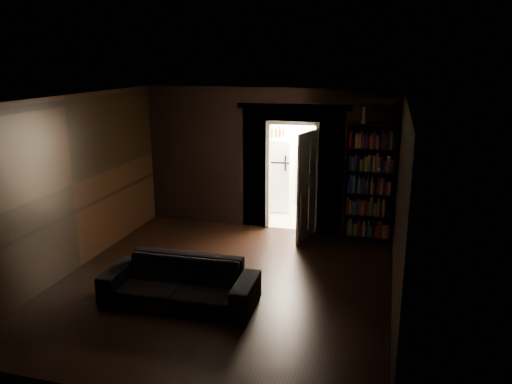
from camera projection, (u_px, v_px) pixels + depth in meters
ground at (223, 284)px, 7.64m from camera, size 5.50×5.50×0.00m
room_walls at (242, 162)px, 8.20m from camera, size 5.02×5.61×2.84m
kitchen_alcove at (302, 159)px, 10.80m from camera, size 2.20×1.80×2.60m
sofa at (180, 275)px, 6.95m from camera, size 2.18×0.98×0.83m
bookshelf at (369, 183)px, 9.26m from camera, size 0.93×0.41×2.20m
refrigerator at (276, 173)px, 11.21m from camera, size 0.88×0.84×1.65m
door at (307, 186)px, 9.31m from camera, size 0.24×0.84×2.05m
figurine at (364, 115)px, 8.92m from camera, size 0.12×0.12×0.30m
bottles at (272, 131)px, 10.89m from camera, size 0.64×0.31×0.27m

